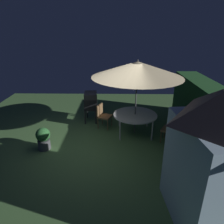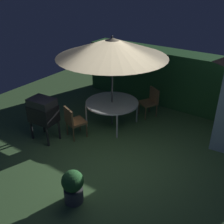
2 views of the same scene
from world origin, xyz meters
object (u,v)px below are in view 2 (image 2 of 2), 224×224
(chair_far_side, at_px, (73,120))
(potted_plant_by_shed, at_px, (73,186))
(patio_table, at_px, (112,103))
(patio_umbrella, at_px, (112,47))
(chair_near_shed, at_px, (151,100))
(bbq_grill, at_px, (43,111))

(chair_far_side, bearing_deg, potted_plant_by_shed, -48.19)
(patio_table, height_order, patio_umbrella, patio_umbrella)
(chair_near_shed, xyz_separation_m, chair_far_side, (-1.11, -2.33, 0.00))
(chair_far_side, distance_m, potted_plant_by_shed, 2.36)
(bbq_grill, relative_size, chair_near_shed, 1.33)
(patio_table, distance_m, potted_plant_by_shed, 3.15)
(patio_umbrella, height_order, bbq_grill, patio_umbrella)
(patio_table, xyz_separation_m, chair_far_side, (-0.45, -1.18, -0.17))
(chair_far_side, bearing_deg, bbq_grill, -138.32)
(bbq_grill, bearing_deg, chair_near_shed, 59.31)
(patio_umbrella, distance_m, bbq_grill, 2.46)
(patio_table, distance_m, patio_umbrella, 1.62)
(patio_umbrella, bearing_deg, chair_far_side, -111.06)
(chair_near_shed, bearing_deg, bbq_grill, -120.69)
(patio_umbrella, height_order, chair_far_side, patio_umbrella)
(patio_umbrella, bearing_deg, potted_plant_by_shed, -69.15)
(bbq_grill, bearing_deg, patio_table, 58.71)
(bbq_grill, xyz_separation_m, chair_near_shed, (1.69, 2.84, -0.33))
(patio_table, xyz_separation_m, patio_umbrella, (0.00, 0.00, 1.62))
(bbq_grill, height_order, chair_far_side, bbq_grill)
(bbq_grill, relative_size, chair_far_side, 1.33)
(patio_umbrella, distance_m, chair_far_side, 2.19)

